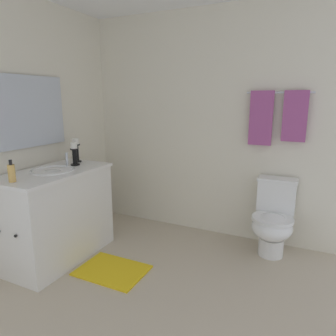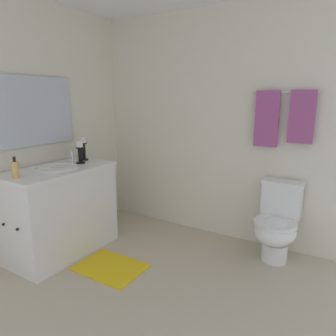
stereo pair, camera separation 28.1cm
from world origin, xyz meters
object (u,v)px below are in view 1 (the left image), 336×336
object	(u,v)px
candle_holder_tall	(76,150)
towel_bar	(280,92)
towel_near_vanity	(261,118)
soap_bottle	(12,173)
toilet	(273,220)
towel_center	(295,116)
bath_mat	(112,270)
mirror	(25,112)
vanity_cabinet	(56,215)
candle_holder_short	(74,153)
sink_basin	(53,175)

from	to	relation	value
candle_holder_tall	towel_bar	world-z (taller)	towel_bar
towel_bar	towel_near_vanity	distance (m)	0.29
soap_bottle	toilet	bearing A→B (deg)	36.26
soap_bottle	towel_center	distance (m)	2.55
toilet	bath_mat	xyz separation A→B (m)	(-1.25, -0.94, -0.36)
towel_near_vanity	mirror	bearing A→B (deg)	-149.37
vanity_cabinet	mirror	xyz separation A→B (m)	(-0.28, 0.00, 0.96)
soap_bottle	bath_mat	size ratio (longest dim) A/B	0.30
towel_near_vanity	candle_holder_tall	bearing A→B (deg)	-157.11
candle_holder_tall	toilet	bearing A→B (deg)	15.20
bath_mat	candle_holder_short	bearing A→B (deg)	155.28
candle_holder_tall	soap_bottle	world-z (taller)	candle_holder_tall
toilet	towel_bar	size ratio (longest dim) A/B	1.20
mirror	candle_holder_short	xyz separation A→B (m)	(0.30, 0.28, -0.41)
vanity_cabinet	towel_bar	world-z (taller)	towel_bar
towel_center	towel_near_vanity	bearing A→B (deg)	180.00
candle_holder_tall	toilet	distance (m)	2.12
candle_holder_tall	soap_bottle	xyz separation A→B (m)	(0.08, -0.84, -0.06)
towel_bar	towel_center	world-z (taller)	towel_center
sink_basin	towel_bar	xyz separation A→B (m)	(1.82, 1.17, 0.75)
mirror	bath_mat	xyz separation A→B (m)	(0.91, 0.00, -1.39)
candle_holder_short	soap_bottle	size ratio (longest dim) A/B	1.28
soap_bottle	candle_holder_tall	bearing A→B (deg)	95.54
candle_holder_tall	towel_center	bearing A→B (deg)	19.69
soap_bottle	towel_bar	xyz separation A→B (m)	(1.81, 1.59, 0.63)
toilet	towel_center	xyz separation A→B (m)	(0.10, 0.20, 0.99)
sink_basin	mirror	size ratio (longest dim) A/B	0.44
candle_holder_tall	candle_holder_short	bearing A→B (deg)	-54.67
candle_holder_tall	mirror	bearing A→B (deg)	-115.98
soap_bottle	candle_holder_short	bearing A→B (deg)	88.77
sink_basin	towel_bar	world-z (taller)	towel_bar
bath_mat	sink_basin	bearing A→B (deg)	179.91
candle_holder_tall	towel_near_vanity	world-z (taller)	towel_near_vanity
candle_holder_short	towel_near_vanity	distance (m)	1.89
toilet	towel_near_vanity	xyz separation A→B (m)	(-0.21, 0.20, 0.96)
toilet	towel_center	size ratio (longest dim) A/B	1.55
mirror	towel_center	world-z (taller)	mirror
mirror	towel_bar	xyz separation A→B (m)	(2.10, 1.17, 0.18)
toilet	towel_near_vanity	world-z (taller)	towel_near_vanity
mirror	toilet	size ratio (longest dim) A/B	1.21
sink_basin	candle_holder_tall	xyz separation A→B (m)	(-0.08, 0.41, 0.17)
soap_bottle	toilet	world-z (taller)	soap_bottle
towel_center	soap_bottle	bearing A→B (deg)	-141.35
candle_holder_short	bath_mat	bearing A→B (deg)	-24.72
candle_holder_tall	towel_bar	size ratio (longest dim) A/B	0.40
toilet	towel_near_vanity	bearing A→B (deg)	135.95
vanity_cabinet	soap_bottle	size ratio (longest dim) A/B	5.94
vanity_cabinet	towel_near_vanity	bearing A→B (deg)	34.68
sink_basin	towel_bar	distance (m)	2.28
sink_basin	bath_mat	distance (m)	1.03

